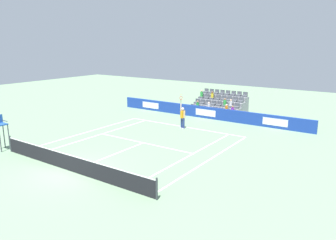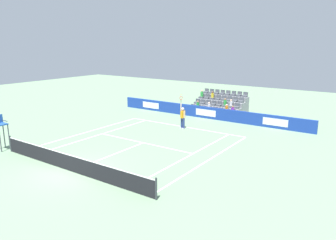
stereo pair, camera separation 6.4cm
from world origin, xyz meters
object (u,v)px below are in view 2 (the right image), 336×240
at_px(umpire_chair, 0,128).
at_px(tennis_player, 183,117).
at_px(tennis_net, 70,163).
at_px(loose_tennis_ball, 62,155).

bearing_deg(umpire_chair, tennis_player, -121.15).
bearing_deg(tennis_net, loose_tennis_ball, -27.98).
bearing_deg(loose_tennis_ball, tennis_player, -104.85).
relative_size(tennis_player, loose_tennis_ball, 41.97).
distance_m(tennis_player, umpire_chair, 13.43).
bearing_deg(tennis_player, umpire_chair, 58.85).
xyz_separation_m(tennis_net, umpire_chair, (6.76, 0.11, 1.03)).
bearing_deg(umpire_chair, loose_tennis_ball, -161.47).
distance_m(tennis_net, tennis_player, 11.38).
xyz_separation_m(tennis_net, tennis_player, (-0.18, -11.37, 0.50)).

